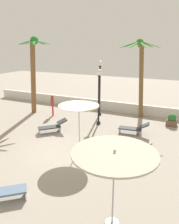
# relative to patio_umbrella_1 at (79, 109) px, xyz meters

# --- Properties ---
(ground_plane) EXTENTS (56.00, 56.00, 0.00)m
(ground_plane) POSITION_rel_patio_umbrella_1_xyz_m (-0.53, -0.46, -2.31)
(ground_plane) COLOR #9E9384
(boundary_wall) EXTENTS (25.20, 0.30, 0.82)m
(boundary_wall) POSITION_rel_patio_umbrella_1_xyz_m (-0.53, 7.68, -1.90)
(boundary_wall) COLOR silver
(boundary_wall) RESTS_ON ground_plane
(patio_umbrella_1) EXTENTS (2.09, 2.09, 2.59)m
(patio_umbrella_1) POSITION_rel_patio_umbrella_1_xyz_m (0.00, 0.00, 0.00)
(patio_umbrella_1) COLOR #333338
(patio_umbrella_1) RESTS_ON ground_plane
(patio_umbrella_2) EXTENTS (2.50, 2.50, 2.62)m
(patio_umbrella_2) POSITION_rel_patio_umbrella_1_xyz_m (3.36, -4.17, 0.08)
(patio_umbrella_2) COLOR #333338
(patio_umbrella_2) RESTS_ON ground_plane
(palm_tree_0) EXTENTS (2.95, 2.99, 5.85)m
(palm_tree_0) POSITION_rel_patio_umbrella_1_xyz_m (1.45, 7.04, 1.35)
(palm_tree_0) COLOR brown
(palm_tree_0) RESTS_ON ground_plane
(palm_tree_1) EXTENTS (2.47, 2.47, 6.05)m
(palm_tree_1) POSITION_rel_patio_umbrella_1_xyz_m (-6.37, 4.47, 1.39)
(palm_tree_1) COLOR brown
(palm_tree_1) RESTS_ON ground_plane
(lamp_post_1) EXTENTS (0.39, 0.39, 4.28)m
(lamp_post_1) POSITION_rel_patio_umbrella_1_xyz_m (-1.42, 6.14, 0.43)
(lamp_post_1) COLOR black
(lamp_post_1) RESTS_ON ground_plane
(lamp_post_2) EXTENTS (0.43, 0.43, 3.87)m
(lamp_post_2) POSITION_rel_patio_umbrella_1_xyz_m (-0.66, 4.14, 0.33)
(lamp_post_2) COLOR black
(lamp_post_2) RESTS_ON ground_plane
(lounge_chair_0) EXTENTS (1.91, 0.79, 0.83)m
(lounge_chair_0) POSITION_rel_patio_umbrella_1_xyz_m (2.07, 3.39, -1.91)
(lounge_chair_0) COLOR #B7B7BC
(lounge_chair_0) RESTS_ON ground_plane
(lounge_chair_1) EXTENTS (1.68, 1.70, 0.81)m
(lounge_chair_1) POSITION_rel_patio_umbrella_1_xyz_m (-2.73, 1.51, -1.90)
(lounge_chair_1) COLOR #B7B7BC
(lounge_chair_1) RESTS_ON ground_plane
(guest_1) EXTENTS (0.38, 0.50, 1.66)m
(guest_1) POSITION_rel_patio_umbrella_1_xyz_m (-4.71, 4.41, -1.30)
(guest_1) COLOR #D8333F
(guest_1) RESTS_ON ground_plane
(planter) EXTENTS (0.70, 0.70, 0.85)m
(planter) POSITION_rel_patio_umbrella_1_xyz_m (4.07, 6.09, -1.92)
(planter) COLOR brown
(planter) RESTS_ON ground_plane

